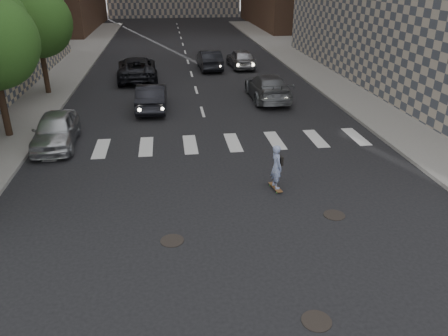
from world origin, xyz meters
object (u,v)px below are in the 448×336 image
at_px(skateboarder, 277,167).
at_px(silver_sedan, 56,130).
at_px(traffic_car_a, 152,97).
at_px(traffic_car_d, 241,58).
at_px(tree_c, 38,19).
at_px(traffic_car_e, 209,60).
at_px(traffic_car_b, 268,87).
at_px(traffic_car_c, 137,68).

relative_size(skateboarder, silver_sedan, 0.39).
distance_m(traffic_car_a, traffic_car_d, 13.08).
relative_size(tree_c, traffic_car_d, 1.47).
height_order(skateboarder, traffic_car_e, skateboarder).
distance_m(silver_sedan, traffic_car_b, 12.92).
distance_m(tree_c, traffic_car_a, 8.81).
bearing_deg(tree_c, traffic_car_c, 32.48).
bearing_deg(traffic_car_c, skateboarder, 104.37).
height_order(tree_c, traffic_car_d, tree_c).
bearing_deg(traffic_car_a, skateboarder, 114.96).
height_order(traffic_car_b, traffic_car_c, traffic_car_c).
xyz_separation_m(traffic_car_a, traffic_car_d, (7.00, 11.05, 0.01)).
distance_m(silver_sedan, traffic_car_d, 19.72).
bearing_deg(traffic_car_a, traffic_car_c, -79.53).
relative_size(traffic_car_b, traffic_car_e, 1.15).
bearing_deg(skateboarder, silver_sedan, 137.50).
xyz_separation_m(silver_sedan, traffic_car_b, (11.21, 6.41, 0.03)).
relative_size(silver_sedan, traffic_car_c, 0.74).
bearing_deg(traffic_car_c, traffic_car_e, -155.35).
distance_m(traffic_car_a, traffic_car_c, 7.84).
bearing_deg(tree_c, traffic_car_d, 26.37).
distance_m(traffic_car_b, traffic_car_e, 9.83).
bearing_deg(traffic_car_b, traffic_car_e, -73.97).
bearing_deg(traffic_car_e, traffic_car_d, -174.84).
bearing_deg(traffic_car_c, traffic_car_a, 95.68).
xyz_separation_m(traffic_car_b, traffic_car_e, (-2.65, 9.47, -0.01)).
bearing_deg(silver_sedan, skateboarder, -34.85).
bearing_deg(silver_sedan, traffic_car_b, 27.17).
xyz_separation_m(skateboarder, traffic_car_a, (-4.65, 10.76, -0.15)).
bearing_deg(traffic_car_b, skateboarder, 79.16).
relative_size(traffic_car_b, traffic_car_d, 1.20).
bearing_deg(traffic_car_e, traffic_car_a, 65.15).
distance_m(skateboarder, traffic_car_b, 12.22).
bearing_deg(traffic_car_a, traffic_car_d, -120.76).
relative_size(skateboarder, traffic_car_e, 0.37).
bearing_deg(skateboarder, traffic_car_b, 68.53).
distance_m(traffic_car_c, traffic_car_d, 8.85).
xyz_separation_m(silver_sedan, traffic_car_a, (4.18, 5.19, -0.00)).
bearing_deg(tree_c, traffic_car_e, 30.18).
height_order(tree_c, skateboarder, tree_c).
height_order(silver_sedan, traffic_car_e, traffic_car_e).
xyz_separation_m(traffic_car_b, traffic_car_c, (-8.23, 6.52, 0.05)).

